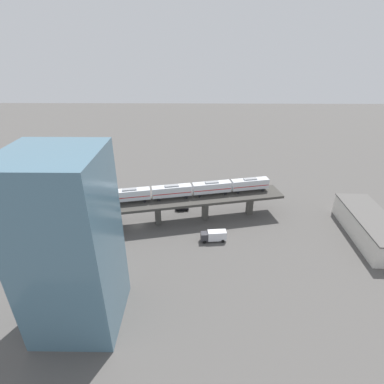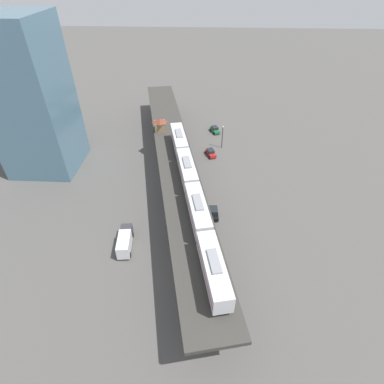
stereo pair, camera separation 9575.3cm
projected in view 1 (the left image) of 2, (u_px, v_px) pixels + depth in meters
ground_plane at (138, 226)px, 92.76m from camera, size 400.00×400.00×0.00m
elevated_viaduct at (135, 207)px, 89.71m from camera, size 27.64×91.70×7.73m
subway_train at (192, 189)px, 92.42m from camera, size 13.26×49.27×4.45m
signal_hut at (93, 206)px, 84.25m from camera, size 3.83×3.83×3.40m
street_car_red at (107, 208)px, 100.45m from camera, size 3.22×4.75×1.89m
street_car_green at (67, 206)px, 101.79m from camera, size 3.36×4.75×1.89m
street_car_black at (182, 208)px, 100.76m from camera, size 2.20×4.52×1.89m
delivery_truck at (214, 236)px, 84.97m from camera, size 2.97×7.39×3.20m
street_lamp at (95, 195)px, 101.94m from camera, size 0.44×0.44×6.94m
warehouse_building at (370, 227)px, 86.04m from camera, size 28.91×11.22×6.80m
office_tower at (69, 246)px, 54.20m from camera, size 16.00×16.00×36.00m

